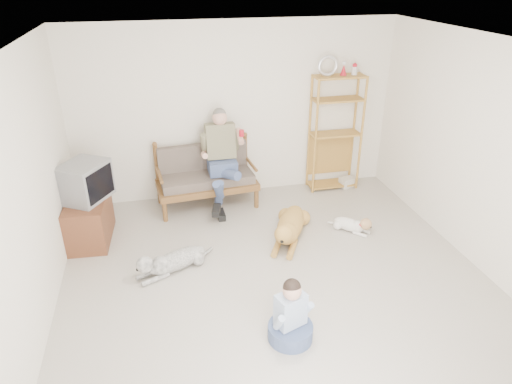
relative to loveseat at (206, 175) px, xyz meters
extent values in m
plane|color=beige|center=(0.55, -2.42, -0.49)|extent=(5.50, 5.50, 0.00)
plane|color=white|center=(0.55, -2.42, 2.21)|extent=(5.50, 5.50, 0.00)
plane|color=silver|center=(0.55, 0.33, 0.86)|extent=(5.00, 0.00, 5.00)
plane|color=silver|center=(-1.95, -2.42, 0.86)|extent=(0.00, 5.50, 5.50)
plane|color=silver|center=(3.05, -2.42, 0.86)|extent=(0.00, 5.50, 5.50)
cube|color=brown|center=(0.00, -0.07, -0.14)|extent=(1.55, 0.82, 0.10)
cube|color=brown|center=(0.00, -0.07, -0.02)|extent=(1.43, 0.71, 0.13)
cube|color=brown|center=(0.00, 0.17, 0.21)|extent=(1.39, 0.23, 0.45)
cylinder|color=brown|center=(0.00, 0.23, 0.41)|extent=(1.40, 0.17, 0.05)
cylinder|color=brown|center=(-0.70, -0.37, -0.34)|extent=(0.07, 0.07, 0.30)
cylinder|color=brown|center=(-0.70, 0.23, -0.01)|extent=(0.07, 0.07, 0.95)
cylinder|color=brown|center=(0.70, -0.37, -0.34)|extent=(0.07, 0.07, 0.30)
cylinder|color=brown|center=(0.70, 0.23, -0.01)|extent=(0.07, 0.07, 0.95)
cube|color=#495D86|center=(0.24, -0.10, 0.17)|extent=(0.42, 0.39, 0.21)
cube|color=#767252|center=(0.24, 0.01, 0.53)|extent=(0.44, 0.30, 0.55)
sphere|color=tan|center=(0.24, -0.02, 0.90)|extent=(0.22, 0.22, 0.22)
sphere|color=#605B55|center=(0.24, 0.00, 0.94)|extent=(0.20, 0.20, 0.20)
cylinder|color=red|center=(0.52, -0.22, 0.71)|extent=(0.07, 0.07, 0.09)
cube|color=#AD7E36|center=(2.13, 0.13, 1.37)|extent=(0.79, 0.32, 0.03)
torus|color=silver|center=(1.92, 0.13, 1.53)|extent=(0.32, 0.05, 0.32)
cone|color=red|center=(2.18, 0.13, 1.46)|extent=(0.10, 0.10, 0.17)
cylinder|color=#AD7E36|center=(1.74, -0.02, 0.45)|extent=(0.04, 0.04, 1.87)
cylinder|color=#AD7E36|center=(1.74, 0.29, 0.45)|extent=(0.04, 0.04, 1.87)
cylinder|color=#AD7E36|center=(2.51, -0.02, 0.45)|extent=(0.04, 0.04, 1.87)
cylinder|color=#AD7E36|center=(2.51, 0.29, 0.45)|extent=(0.04, 0.04, 1.87)
cube|color=white|center=(2.39, 0.07, -0.41)|extent=(0.28, 0.23, 0.15)
cube|color=brown|center=(-1.67, -0.70, -0.19)|extent=(0.56, 0.93, 0.60)
cube|color=brown|center=(-1.91, -0.92, -0.19)|extent=(0.05, 0.40, 0.50)
cube|color=brown|center=(-1.91, -0.48, -0.19)|extent=(0.05, 0.40, 0.50)
cube|color=gray|center=(-1.65, -0.66, 0.36)|extent=(0.72, 0.76, 0.50)
cube|color=black|center=(-1.45, -0.78, 0.36)|extent=(0.28, 0.45, 0.40)
cube|color=silver|center=(-0.70, 0.32, -0.19)|extent=(0.12, 0.02, 0.08)
ellipsoid|color=#B58B3F|center=(1.01, -1.18, -0.33)|extent=(0.75, 1.02, 0.30)
sphere|color=#B58B3F|center=(0.88, -1.43, -0.31)|extent=(0.30, 0.30, 0.30)
sphere|color=#B58B3F|center=(0.77, -1.65, -0.18)|extent=(0.24, 0.24, 0.24)
ellipsoid|color=#B58B3F|center=(0.72, -1.75, -0.20)|extent=(0.17, 0.20, 0.09)
cylinder|color=#B58B3F|center=(1.23, -0.74, -0.42)|extent=(0.10, 0.39, 0.05)
ellipsoid|color=#B58B3F|center=(0.71, -1.59, -0.18)|extent=(0.08, 0.09, 0.12)
ellipsoid|color=#B58B3F|center=(0.86, -1.67, -0.18)|extent=(0.08, 0.09, 0.12)
ellipsoid|color=white|center=(-0.58, -1.64, -0.37)|extent=(0.82, 0.57, 0.23)
sphere|color=white|center=(-0.79, -1.74, -0.35)|extent=(0.23, 0.23, 0.23)
sphere|color=white|center=(-0.97, -1.82, -0.25)|extent=(0.20, 0.20, 0.20)
ellipsoid|color=white|center=(-1.05, -1.86, -0.27)|extent=(0.17, 0.14, 0.08)
cylinder|color=white|center=(-0.23, -1.47, -0.44)|extent=(0.25, 0.25, 0.04)
ellipsoid|color=white|center=(-0.98, -1.75, -0.25)|extent=(0.08, 0.07, 0.10)
ellipsoid|color=white|center=(-0.92, -1.87, -0.25)|extent=(0.08, 0.07, 0.10)
ellipsoid|color=silver|center=(1.84, -1.26, -0.40)|extent=(0.45, 0.47, 0.18)
sphere|color=silver|center=(1.93, -1.36, -0.39)|extent=(0.18, 0.18, 0.18)
sphere|color=tan|center=(2.01, -1.44, -0.31)|extent=(0.16, 0.16, 0.16)
ellipsoid|color=tan|center=(2.06, -1.50, -0.32)|extent=(0.13, 0.13, 0.06)
cylinder|color=silver|center=(1.69, -1.10, -0.45)|extent=(0.17, 0.11, 0.03)
cone|color=tan|center=(1.96, -1.47, -0.26)|extent=(0.05, 0.05, 0.06)
cone|color=tan|center=(2.04, -1.39, -0.26)|extent=(0.05, 0.05, 0.06)
torus|color=red|center=(1.99, -1.43, -0.32)|extent=(0.15, 0.15, 0.02)
cylinder|color=#495D86|center=(0.43, -3.09, -0.40)|extent=(0.45, 0.45, 0.16)
cube|color=#A8B5CA|center=(0.43, -3.07, -0.13)|extent=(0.33, 0.27, 0.35)
sphere|color=tan|center=(0.43, -3.09, 0.11)|extent=(0.19, 0.19, 0.19)
sphere|color=black|center=(0.43, -3.08, 0.14)|extent=(0.18, 0.18, 0.18)
camera|label=1|loc=(-0.68, -6.39, 2.88)|focal=32.00mm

